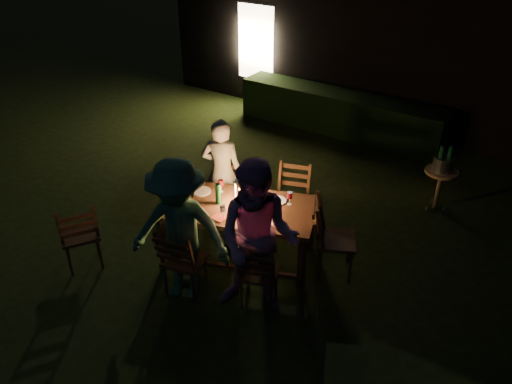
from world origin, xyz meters
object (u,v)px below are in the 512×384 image
Objects in this scene: lantern at (242,193)px; person_house_side at (222,172)px; chair_end at (333,250)px; chair_spare at (82,246)px; ice_bucket at (443,164)px; chair_near_left at (185,271)px; side_table at (441,175)px; chair_near_right at (259,283)px; chair_far_right at (291,212)px; bottle_bucket_b at (448,161)px; person_opp_left at (180,232)px; bottle_table at (218,194)px; chair_far_left at (222,205)px; bottle_bucket_a at (440,161)px; dining_table at (238,211)px; person_opp_right at (258,240)px.

person_house_side is at bearing 143.57° from lantern.
chair_end is 1.05× the size of chair_spare.
lantern is 3.14m from ice_bucket.
chair_near_left is 1.54× the size of side_table.
chair_near_left reaches higher than side_table.
chair_far_right is at bearing 85.93° from chair_near_right.
chair_near_left is 3.13× the size of bottle_bucket_b.
person_opp_left is 6.42× the size of bottle_table.
chair_far_left is 2.81× the size of bottle_bucket_a.
chair_far_right is at bearing -131.61° from ice_bucket.
chair_spare is at bearing -161.90° from dining_table.
chair_end is at bearing -25.83° from chair_spare.
chair_far_left reaches higher than dining_table.
chair_near_left is 1.54m from chair_far_left.
lantern is at bearing -98.57° from chair_end.
ice_bucket is at bearing -150.53° from chair_far_right.
dining_table is at bearing -18.89° from chair_spare.
person_house_side is 3.23m from ice_bucket.
chair_end reaches higher than chair_near_left.
chair_near_right is at bearing 7.52° from chair_near_left.
bottle_bucket_a is at bearing -141.34° from bottle_bucket_b.
chair_end is at bearing 20.48° from bottle_table.
person_house_side reaches higher than bottle_bucket_a.
chair_spare is 5.14m from side_table.
chair_far_right is 1.28m from bottle_table.
person_opp_right reaches higher than person_house_side.
person_opp_right reaches higher than bottle_bucket_a.
bottle_bucket_b is (1.59, 1.78, 0.51)m from chair_far_right.
dining_table is 3.20m from ice_bucket.
chair_far_left is at bearing -139.84° from ice_bucket.
person_opp_left reaches higher than chair_far_right.
side_table is 0.25m from bottle_bucket_a.
bottle_bucket_b is at bearing -161.29° from person_house_side.
chair_far_left is 1.04m from bottle_table.
chair_far_right is 3.61× the size of bottle_table.
bottle_bucket_a is at bearing -141.34° from side_table.
lantern reaches higher than side_table.
chair_far_left is (-0.69, 0.56, -0.45)m from dining_table.
person_opp_right is 3.49m from bottle_bucket_b.
bottle_table reaches higher than bottle_bucket_b.
person_opp_left is at bearing -117.87° from bottle_bucket_a.
bottle_table is at bearing 103.71° from person_house_side.
chair_far_right is 0.56× the size of person_opp_left.
chair_near_left is (-0.15, -0.88, -0.42)m from dining_table.
chair_far_left is at bearing 125.07° from bottle_table.
ice_bucket is at bearing 137.40° from chair_end.
ice_bucket is 0.08m from bottle_bucket_a.
lantern is (0.74, -0.55, 0.17)m from person_house_side.
ice_bucket is at bearing 38.66° from bottle_bucket_a.
side_table is (1.08, 3.26, -0.37)m from person_opp_right.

